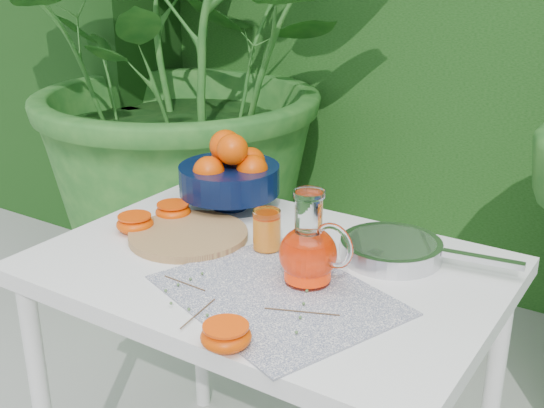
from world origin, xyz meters
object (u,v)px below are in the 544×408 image
Objects in this scene: white_table at (267,294)px; juice_pitcher at (309,251)px; cutting_board at (188,235)px; fruit_bowl at (231,173)px; saute_pan at (393,249)px.

juice_pitcher reaches higher than white_table.
fruit_bowl is (-0.04, 0.23, 0.09)m from cutting_board.
juice_pitcher is at bearing -34.25° from fruit_bowl.
cutting_board is at bearing -159.93° from saute_pan.
fruit_bowl is at bearing 99.90° from cutting_board.
juice_pitcher is at bearing -6.68° from cutting_board.
cutting_board is at bearing -80.10° from fruit_bowl.
white_table is 0.30m from saute_pan.
cutting_board is at bearing 179.21° from white_table.
fruit_bowl reaches higher than saute_pan.
white_table is 3.54× the size of cutting_board.
white_table is 0.20m from juice_pitcher.
juice_pitcher reaches higher than saute_pan.
white_table is 3.00× the size of fruit_bowl.
juice_pitcher is (0.13, -0.04, 0.15)m from white_table.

